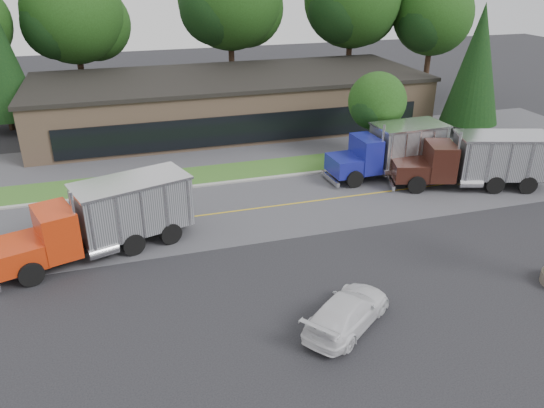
{
  "coord_description": "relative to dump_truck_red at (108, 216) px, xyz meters",
  "views": [
    {
      "loc": [
        -7.56,
        -17.67,
        13.1
      ],
      "look_at": [
        -0.48,
        5.64,
        1.8
      ],
      "focal_mm": 35.0,
      "sensor_mm": 36.0,
      "label": 1
    }
  ],
  "objects": [
    {
      "name": "tree_verge",
      "position": [
        18.55,
        8.47,
        2.09
      ],
      "size": [
        4.3,
        4.05,
        6.13
      ],
      "color": "#382619",
      "rests_on": "ground"
    },
    {
      "name": "tree_far_d",
      "position": [
        24.64,
        26.54,
        7.31
      ],
      "size": [
        10.02,
        9.43,
        14.29
      ],
      "color": "#382619",
      "rests_on": "ground"
    },
    {
      "name": "curb",
      "position": [
        8.49,
        6.62,
        -1.81
      ],
      "size": [
        60.0,
        0.3,
        0.12
      ],
      "primitive_type": "cube",
      "color": "#9E9E99",
      "rests_on": "ground"
    },
    {
      "name": "evergreen_right",
      "position": [
        28.49,
        11.42,
        3.8
      ],
      "size": [
        4.49,
        4.49,
        10.2
      ],
      "color": "#382619",
      "rests_on": "ground"
    },
    {
      "name": "tree_far_e",
      "position": [
        32.62,
        24.52,
        5.84
      ],
      "size": [
        8.4,
        7.91,
        11.99
      ],
      "color": "#382619",
      "rests_on": "ground"
    },
    {
      "name": "dump_truck_maroon",
      "position": [
        22.25,
        1.6,
        0.0
      ],
      "size": [
        9.77,
        5.16,
        3.36
      ],
      "rotation": [
        0.0,
        0.0,
        2.84
      ],
      "color": "black",
      "rests_on": "ground"
    },
    {
      "name": "tree_far_c",
      "position": [
        12.65,
        27.54,
        7.64
      ],
      "size": [
        10.38,
        9.77,
        14.81
      ],
      "color": "#382619",
      "rests_on": "ground"
    },
    {
      "name": "road",
      "position": [
        8.49,
        2.42,
        -1.81
      ],
      "size": [
        60.0,
        8.0,
        0.02
      ],
      "primitive_type": "cube",
      "color": "#5D5D63",
      "rests_on": "ground"
    },
    {
      "name": "far_parking",
      "position": [
        8.49,
        13.42,
        -1.81
      ],
      "size": [
        60.0,
        7.0,
        0.02
      ],
      "primitive_type": "cube",
      "color": "#5D5D63",
      "rests_on": "ground"
    },
    {
      "name": "ground",
      "position": [
        8.49,
        -6.58,
        -1.81
      ],
      "size": [
        140.0,
        140.0,
        0.0
      ],
      "primitive_type": "plane",
      "color": "#2E2E33",
      "rests_on": "ground"
    },
    {
      "name": "strip_mall",
      "position": [
        10.49,
        19.42,
        0.19
      ],
      "size": [
        32.0,
        12.0,
        4.0
      ],
      "primitive_type": "cube",
      "color": "#9A795E",
      "rests_on": "ground"
    },
    {
      "name": "grass_verge",
      "position": [
        8.49,
        8.42,
        -1.81
      ],
      "size": [
        60.0,
        3.4,
        0.03
      ],
      "primitive_type": "cube",
      "color": "#376221",
      "rests_on": "ground"
    },
    {
      "name": "center_line",
      "position": [
        8.49,
        2.42,
        -1.81
      ],
      "size": [
        60.0,
        0.12,
        0.01
      ],
      "primitive_type": "cube",
      "color": "gold",
      "rests_on": "ground"
    },
    {
      "name": "tree_far_b",
      "position": [
        -1.37,
        27.53,
        6.59
      ],
      "size": [
        9.23,
        8.68,
        13.16
      ],
      "color": "#382619",
      "rests_on": "ground"
    },
    {
      "name": "dump_truck_blue",
      "position": [
        18.07,
        4.93,
        -0.01
      ],
      "size": [
        7.96,
        2.92,
        3.36
      ],
      "rotation": [
        0.0,
        0.0,
        3.18
      ],
      "color": "black",
      "rests_on": "ground"
    },
    {
      "name": "rally_car",
      "position": [
        8.64,
        -8.94,
        -1.14
      ],
      "size": [
        4.83,
        4.31,
        1.35
      ],
      "primitive_type": "imported",
      "rotation": [
        0.0,
        0.0,
        2.22
      ],
      "color": "white",
      "rests_on": "ground"
    },
    {
      "name": "dump_truck_red",
      "position": [
        0.0,
        0.0,
        0.0
      ],
      "size": [
        9.61,
        5.19,
        3.36
      ],
      "rotation": [
        0.0,
        0.0,
        3.45
      ],
      "color": "black",
      "rests_on": "ground"
    }
  ]
}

